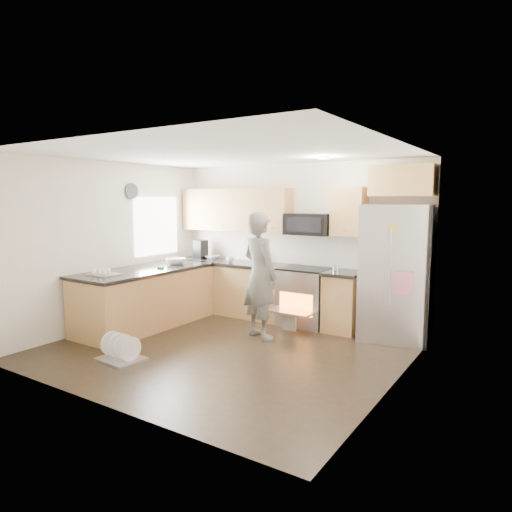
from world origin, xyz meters
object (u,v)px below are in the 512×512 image
Objects in this scene: person at (260,275)px; dish_rack at (121,353)px; refrigerator at (395,273)px; stove_range at (305,283)px.

person is 3.14× the size of dish_rack.
dish_rack is (-2.62, -2.75, -0.88)m from refrigerator.
person is (-1.67, -0.97, -0.05)m from refrigerator.
refrigerator is 1.94m from person.
person is at bearing -159.86° from refrigerator.
person is at bearing -104.78° from stove_range.
dish_rack is at bearing -113.65° from stove_range.
stove_range is at bearing 66.35° from dish_rack.
refrigerator is 3.32× the size of dish_rack.
person reaches higher than stove_range.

